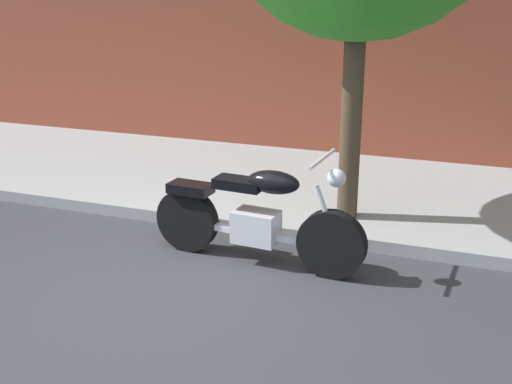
{
  "coord_description": "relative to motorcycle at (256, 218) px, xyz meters",
  "views": [
    {
      "loc": [
        2.37,
        -4.7,
        2.67
      ],
      "look_at": [
        0.41,
        0.68,
        0.74
      ],
      "focal_mm": 44.29,
      "sensor_mm": 36.0,
      "label": 1
    }
  ],
  "objects": [
    {
      "name": "ground_plane",
      "position": [
        -0.41,
        -0.69,
        -0.46
      ],
      "size": [
        60.0,
        60.0,
        0.0
      ],
      "primitive_type": "plane",
      "color": "#38383D"
    },
    {
      "name": "sidewalk",
      "position": [
        -0.41,
        2.25,
        -0.39
      ],
      "size": [
        21.71,
        3.27,
        0.14
      ],
      "primitive_type": "cube",
      "color": "#A0A0A0",
      "rests_on": "ground"
    },
    {
      "name": "motorcycle",
      "position": [
        0.0,
        0.0,
        0.0
      ],
      "size": [
        2.21,
        0.7,
        1.16
      ],
      "color": "black",
      "rests_on": "ground"
    }
  ]
}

